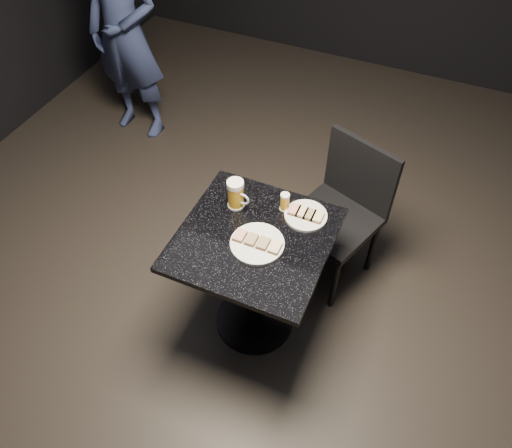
% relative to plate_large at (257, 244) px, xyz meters
% --- Properties ---
extents(floor, '(6.00, 6.00, 0.00)m').
position_rel_plate_large_xyz_m(floor, '(-0.03, 0.04, -0.76)').
color(floor, black).
rests_on(floor, ground).
extents(room_shell, '(6.00, 6.00, 6.00)m').
position_rel_plate_large_xyz_m(room_shell, '(-0.03, 0.04, 1.08)').
color(room_shell, black).
rests_on(room_shell, ground).
extents(plate_large, '(0.25, 0.25, 0.01)m').
position_rel_plate_large_xyz_m(plate_large, '(0.00, 0.00, 0.00)').
color(plate_large, white).
rests_on(plate_large, table).
extents(plate_small, '(0.21, 0.21, 0.01)m').
position_rel_plate_large_xyz_m(plate_small, '(0.14, 0.25, 0.00)').
color(plate_small, silver).
rests_on(plate_small, table).
extents(patron, '(0.59, 0.40, 1.60)m').
position_rel_plate_large_xyz_m(patron, '(-1.60, 1.35, 0.04)').
color(patron, navy).
rests_on(patron, floor).
extents(table, '(0.70, 0.70, 0.75)m').
position_rel_plate_large_xyz_m(table, '(-0.03, 0.04, -0.25)').
color(table, black).
rests_on(table, floor).
extents(beer_mug, '(0.12, 0.08, 0.16)m').
position_rel_plate_large_xyz_m(beer_mug, '(-0.19, 0.19, 0.07)').
color(beer_mug, silver).
rests_on(beer_mug, table).
extents(beer_tumbler, '(0.05, 0.05, 0.10)m').
position_rel_plate_large_xyz_m(beer_tumbler, '(0.03, 0.26, 0.04)').
color(beer_tumbler, silver).
rests_on(beer_tumbler, table).
extents(chair, '(0.56, 0.56, 0.89)m').
position_rel_plate_large_xyz_m(chair, '(0.25, 0.62, -0.25)').
color(chair, black).
rests_on(chair, floor).
extents(canapes_on_plate_large, '(0.23, 0.07, 0.02)m').
position_rel_plate_large_xyz_m(canapes_on_plate_large, '(0.00, 0.00, 0.02)').
color(canapes_on_plate_large, '#4C3521').
rests_on(canapes_on_plate_large, plate_large).
extents(canapes_on_plate_small, '(0.17, 0.07, 0.02)m').
position_rel_plate_large_xyz_m(canapes_on_plate_small, '(0.14, 0.25, 0.02)').
color(canapes_on_plate_small, '#4C3521').
rests_on(canapes_on_plate_small, plate_small).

